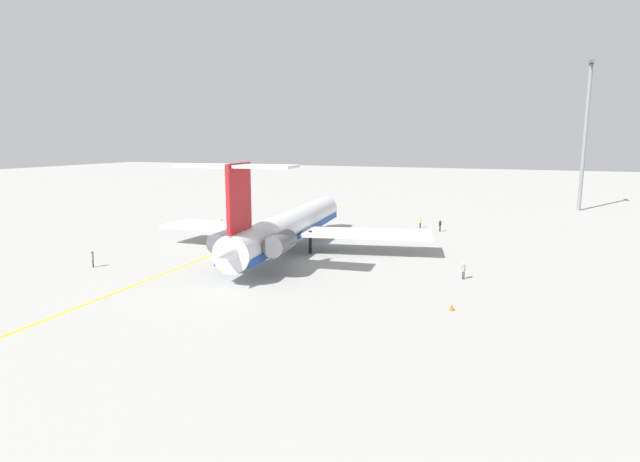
% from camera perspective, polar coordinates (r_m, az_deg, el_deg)
% --- Properties ---
extents(ground, '(385.18, 385.18, 0.00)m').
position_cam_1_polar(ground, '(70.87, -6.41, -1.14)').
color(ground, '#9E9E99').
extents(main_jetliner, '(39.22, 34.70, 11.42)m').
position_cam_1_polar(main_jetliner, '(63.44, -3.61, 0.45)').
color(main_jetliner, silver).
rests_on(main_jetliner, ground).
extents(ground_crew_near_nose, '(0.42, 0.28, 1.76)m').
position_cam_1_polar(ground_crew_near_nose, '(82.47, 10.89, 1.10)').
color(ground_crew_near_nose, black).
rests_on(ground_crew_near_nose, ground).
extents(ground_crew_near_tail, '(0.39, 0.28, 1.76)m').
position_cam_1_polar(ground_crew_near_tail, '(61.22, -23.58, -2.63)').
color(ground_crew_near_tail, black).
rests_on(ground_crew_near_tail, ground).
extents(ground_crew_portside, '(0.34, 0.35, 1.78)m').
position_cam_1_polar(ground_crew_portside, '(79.69, 12.98, 0.73)').
color(ground_crew_portside, black).
rests_on(ground_crew_portside, ground).
extents(ground_crew_starboard, '(0.27, 0.42, 1.68)m').
position_cam_1_polar(ground_crew_starboard, '(53.27, 15.41, -4.00)').
color(ground_crew_starboard, black).
rests_on(ground_crew_starboard, ground).
extents(safety_cone_nose, '(0.40, 0.40, 0.55)m').
position_cam_1_polar(safety_cone_nose, '(88.55, -10.70, 1.16)').
color(safety_cone_nose, '#EA590F').
rests_on(safety_cone_nose, ground).
extents(safety_cone_wingtip, '(0.40, 0.40, 0.55)m').
position_cam_1_polar(safety_cone_wingtip, '(43.76, 14.20, -8.07)').
color(safety_cone_wingtip, '#EA590F').
rests_on(safety_cone_wingtip, ground).
extents(taxiway_centreline, '(95.31, 4.17, 0.01)m').
position_cam_1_polar(taxiway_centreline, '(68.62, -9.07, -1.57)').
color(taxiway_centreline, gold).
rests_on(taxiway_centreline, ground).
extents(light_mast, '(4.00, 0.70, 27.83)m').
position_cam_1_polar(light_mast, '(111.99, 26.99, 9.71)').
color(light_mast, slate).
rests_on(light_mast, ground).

